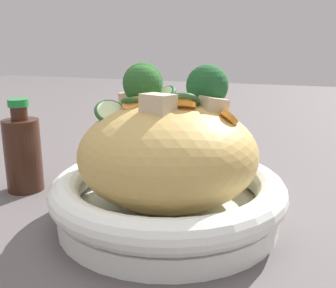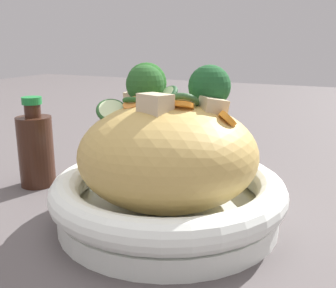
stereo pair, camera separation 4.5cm
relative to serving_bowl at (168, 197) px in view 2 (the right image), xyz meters
The scene contains 8 objects.
ground_plane 0.03m from the serving_bowl, ahead, with size 3.00×3.00×0.00m, color #554E4E.
serving_bowl is the anchor object (origin of this frame).
noodle_heap 0.05m from the serving_bowl, 28.86° to the left, with size 0.20×0.20×0.12m.
broccoli_florets 0.13m from the serving_bowl, 65.95° to the right, with size 0.14×0.08×0.06m.
carrot_coins 0.10m from the serving_bowl, 33.79° to the right, with size 0.16×0.08×0.03m.
zucchini_slices 0.11m from the serving_bowl, ahead, with size 0.13×0.08×0.04m.
chicken_chunks 0.11m from the serving_bowl, 28.08° to the right, with size 0.14×0.10×0.03m.
soy_sauce_bottle 0.23m from the serving_bowl, ahead, with size 0.05×0.05×0.13m.
Camera 2 is at (-0.18, 0.39, 0.21)m, focal length 42.84 mm.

